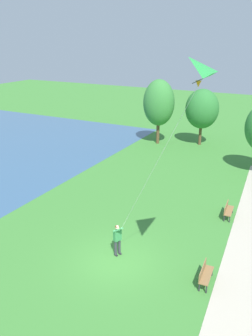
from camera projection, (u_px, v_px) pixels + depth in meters
ground_plane at (117, 260)px, 18.11m from camera, size 120.00×120.00×0.00m
walkway_path at (245, 273)px, 17.14m from camera, size 4.70×32.09×0.02m
person_kite_flyer at (118, 237)px, 18.23m from camera, size 0.63×0.51×1.83m
flying_kite at (188, 75)px, 11.73m from camera, size 4.12×2.92×8.25m
park_bench_near_walkway at (205, 274)px, 16.30m from camera, size 0.55×1.53×0.88m
park_bench_far_walkway at (228, 210)px, 22.31m from camera, size 0.55×1.53×0.88m
tree_behind_path at (159, 103)px, 36.45m from camera, size 3.30×2.88×6.74m
tree_treeline_center at (202, 109)px, 36.21m from camera, size 3.44×3.09×5.84m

